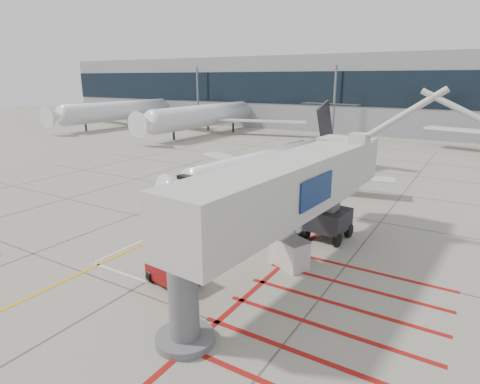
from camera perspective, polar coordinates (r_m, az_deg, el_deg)
The scene contains 12 objects.
ground_plane at distance 23.09m, azimuth -7.91°, elevation -9.49°, with size 260.00×260.00×0.00m, color gray.
regional_jet at distance 35.11m, azimuth 1.92°, elevation 5.75°, with size 22.10×27.87×7.30m, color silver, non-canonical shape.
jet_bridge at distance 19.80m, azimuth 5.48°, elevation -1.41°, with size 9.41×19.87×7.95m, color beige, non-canonical shape.
pushback_tug at distance 20.38m, azimuth -9.42°, elevation -10.86°, with size 2.54×1.59×1.48m, color maroon, non-canonical shape.
baggage_cart at distance 25.86m, azimuth 6.77°, elevation -5.17°, with size 1.87×1.18×1.18m, color #57585C, non-canonical shape.
ground_power_unit at distance 21.99m, azimuth 7.02°, elevation -8.47°, with size 2.05×1.20×1.62m, color beige, non-canonical shape.
cone_nose at distance 28.78m, azimuth -13.00°, elevation -4.06°, with size 0.31×0.31×0.44m, color #DE4C0B.
cone_side at distance 26.58m, azimuth 4.48°, elevation -5.39°, with size 0.31×0.31×0.43m, color orange.
terminal_building at distance 86.08m, azimuth 29.90°, elevation 11.98°, with size 180.00×28.00×14.00m, color gray.
terminal_glass_band at distance 72.02m, azimuth 29.50°, elevation 12.46°, with size 180.00×0.10×6.00m, color black.
bg_aircraft_a at distance 90.32m, azimuth -15.50°, elevation 12.78°, with size 34.68×38.53×11.56m, color silver, non-canonical shape.
bg_aircraft_b at distance 75.87m, azimuth -3.71°, elevation 12.85°, with size 34.94×38.82×11.65m, color silver, non-canonical shape.
Camera 1 is at (13.46, -15.96, 9.85)m, focal length 30.00 mm.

